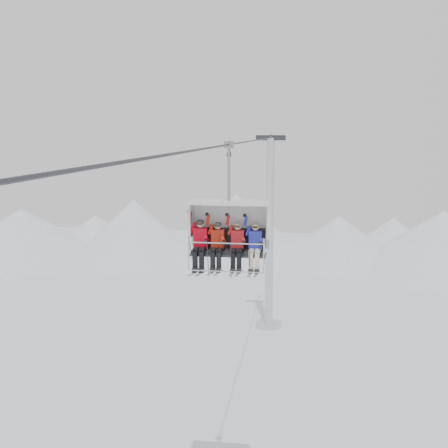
# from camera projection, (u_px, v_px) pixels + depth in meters

# --- Properties ---
(ridgeline) EXTENTS (72.00, 21.00, 7.00)m
(ridgeline) POSITION_uv_depth(u_px,v_px,m) (266.00, 236.00, 59.27)
(ridgeline) COLOR white
(ridgeline) RESTS_ON ground
(lift_tower_right) EXTENTS (2.00, 1.80, 13.48)m
(lift_tower_right) POSITION_uv_depth(u_px,v_px,m) (269.00, 247.00, 38.99)
(lift_tower_right) COLOR silver
(lift_tower_right) RESTS_ON ground
(haul_cable) EXTENTS (0.06, 50.00, 0.06)m
(haul_cable) POSITION_uv_depth(u_px,v_px,m) (224.00, 145.00, 16.28)
(haul_cable) COLOR #303035
(haul_cable) RESTS_ON lift_tower_left
(chairlift_carrier) EXTENTS (2.54, 1.17, 3.98)m
(chairlift_carrier) POSITION_uv_depth(u_px,v_px,m) (229.00, 227.00, 17.86)
(chairlift_carrier) COLOR black
(chairlift_carrier) RESTS_ON haul_cable
(skier_far_left) EXTENTS (0.44, 1.69, 1.72)m
(skier_far_left) POSITION_uv_depth(u_px,v_px,m) (200.00, 242.00, 17.77)
(skier_far_left) COLOR #BF0417
(skier_far_left) RESTS_ON chairlift_carrier
(skier_center_left) EXTENTS (0.41, 1.69, 1.63)m
(skier_center_left) POSITION_uv_depth(u_px,v_px,m) (217.00, 244.00, 17.69)
(skier_center_left) COLOR #AC2210
(skier_center_left) RESTS_ON chairlift_carrier
(skier_center_right) EXTENTS (0.41, 1.69, 1.62)m
(skier_center_right) POSITION_uv_depth(u_px,v_px,m) (237.00, 244.00, 17.60)
(skier_center_right) COLOR #A5171D
(skier_center_right) RESTS_ON chairlift_carrier
(skier_far_right) EXTENTS (0.40, 1.69, 1.61)m
(skier_far_right) POSITION_uv_depth(u_px,v_px,m) (255.00, 245.00, 17.52)
(skier_far_right) COLOR #242AA3
(skier_far_right) RESTS_ON chairlift_carrier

